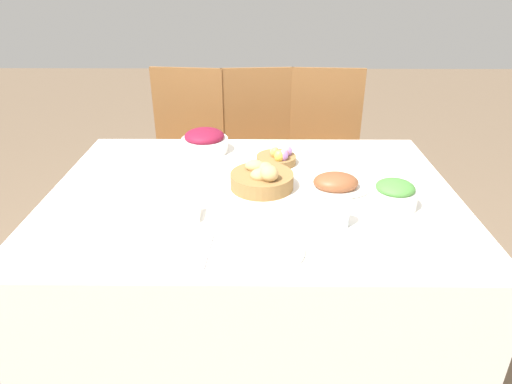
{
  "coord_description": "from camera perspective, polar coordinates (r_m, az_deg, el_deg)",
  "views": [
    {
      "loc": [
        0.03,
        -1.58,
        1.54
      ],
      "look_at": [
        0.01,
        -0.09,
        0.79
      ],
      "focal_mm": 32.0,
      "sensor_mm": 36.0,
      "label": 1
    }
  ],
  "objects": [
    {
      "name": "beet_salad_bowl",
      "position": [
        2.14,
        -6.44,
        6.35
      ],
      "size": [
        0.22,
        0.22,
        0.11
      ],
      "color": "white",
      "rests_on": "dining_table"
    },
    {
      "name": "ground_plane",
      "position": [
        2.2,
        -0.38,
        -17.69
      ],
      "size": [
        12.0,
        12.0,
        0.0
      ],
      "primitive_type": "plane",
      "color": "brown"
    },
    {
      "name": "spoon",
      "position": [
        1.42,
        8.36,
        -7.29
      ],
      "size": [
        0.02,
        0.19,
        0.0
      ],
      "rotation": [
        0.0,
        0.0,
        0.06
      ],
      "color": "#B7B7BC",
      "rests_on": "dining_table"
    },
    {
      "name": "egg_basket",
      "position": [
        2.0,
        2.7,
        4.31
      ],
      "size": [
        0.17,
        0.17,
        0.08
      ],
      "color": "olive",
      "rests_on": "dining_table"
    },
    {
      "name": "drinking_cup",
      "position": [
        1.54,
        10.43,
        -2.66
      ],
      "size": [
        0.06,
        0.06,
        0.09
      ],
      "color": "silver",
      "rests_on": "dining_table"
    },
    {
      "name": "butter_dish",
      "position": [
        1.6,
        -9.4,
        -2.55
      ],
      "size": [
        0.14,
        0.09,
        0.03
      ],
      "color": "white",
      "rests_on": "dining_table"
    },
    {
      "name": "fork",
      "position": [
        1.41,
        -6.02,
        -7.25
      ],
      "size": [
        0.02,
        0.19,
        0.0
      ],
      "rotation": [
        0.0,
        0.0,
        -0.06
      ],
      "color": "#B7B7BC",
      "rests_on": "dining_table"
    },
    {
      "name": "chair_far_left",
      "position": [
        2.73,
        -8.75,
        4.78
      ],
      "size": [
        0.46,
        0.46,
        1.01
      ],
      "rotation": [
        0.0,
        0.0,
        -0.11
      ],
      "color": "brown",
      "rests_on": "ground"
    },
    {
      "name": "bread_basket",
      "position": [
        1.77,
        0.76,
        1.73
      ],
      "size": [
        0.25,
        0.25,
        0.12
      ],
      "color": "olive",
      "rests_on": "dining_table"
    },
    {
      "name": "ham_platter",
      "position": [
        1.79,
        9.93,
        1.06
      ],
      "size": [
        0.27,
        0.19,
        0.07
      ],
      "color": "white",
      "rests_on": "dining_table"
    },
    {
      "name": "knife",
      "position": [
        1.41,
        7.14,
        -7.3
      ],
      "size": [
        0.02,
        0.19,
        0.0
      ],
      "rotation": [
        0.0,
        0.0,
        -0.06
      ],
      "color": "#B7B7BC",
      "rests_on": "dining_table"
    },
    {
      "name": "dining_table",
      "position": [
        1.96,
        -0.41,
        -9.79
      ],
      "size": [
        1.56,
        1.16,
        0.75
      ],
      "color": "white",
      "rests_on": "ground"
    },
    {
      "name": "chair_far_center",
      "position": [
        2.69,
        0.32,
        4.81
      ],
      "size": [
        0.45,
        0.45,
        1.01
      ],
      "rotation": [
        0.0,
        0.0,
        0.09
      ],
      "color": "brown",
      "rests_on": "ground"
    },
    {
      "name": "green_salad_bowl",
      "position": [
        1.7,
        16.91,
        -0.31
      ],
      "size": [
        0.16,
        0.16,
        0.1
      ],
      "color": "white",
      "rests_on": "dining_table"
    },
    {
      "name": "dinner_plate",
      "position": [
        1.4,
        0.57,
        -7.24
      ],
      "size": [
        0.27,
        0.27,
        0.01
      ],
      "color": "white",
      "rests_on": "dining_table"
    },
    {
      "name": "chair_far_right",
      "position": [
        2.72,
        8.58,
        4.73
      ],
      "size": [
        0.45,
        0.45,
        1.01
      ],
      "rotation": [
        0.0,
        0.0,
        -0.07
      ],
      "color": "brown",
      "rests_on": "ground"
    }
  ]
}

